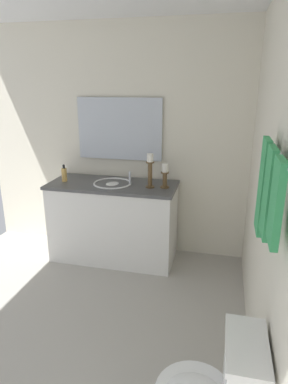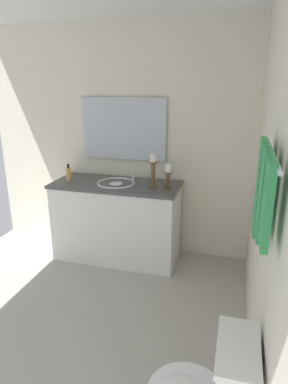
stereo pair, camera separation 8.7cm
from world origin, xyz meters
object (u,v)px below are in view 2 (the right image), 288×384
object	(u,v)px
sink_basin	(116,187)
towel_bar	(272,153)
vanity_cabinet	(117,221)
mirror	(124,129)
towel_center	(263,194)
soap_bottle	(69,174)
candle_holder_tall	(168,175)
towel_near_corner	(267,204)
candle_holder_short	(153,170)
towel_near_vanity	(260,188)

from	to	relation	value
sink_basin	towel_bar	xyz separation A→B (m)	(1.62, 1.34, 0.75)
vanity_cabinet	towel_bar	distance (m)	2.39
sink_basin	mirror	bearing A→B (deg)	-179.80
towel_center	towel_bar	bearing A→B (deg)	90.00
vanity_cabinet	soap_bottle	world-z (taller)	soap_bottle
mirror	vanity_cabinet	bearing A→B (deg)	-0.01
candle_holder_tall	towel_near_corner	world-z (taller)	towel_near_corner
sink_basin	towel_center	bearing A→B (deg)	39.18
sink_basin	towel_bar	distance (m)	2.23
sink_basin	mirror	distance (m)	0.63
sink_basin	candle_holder_short	size ratio (longest dim) A/B	1.18
towel_near_vanity	towel_near_corner	bearing A→B (deg)	0.00
towel_center	mirror	bearing A→B (deg)	-145.19
soap_bottle	towel_bar	distance (m)	2.53
vanity_cabinet	candle_holder_short	bearing A→B (deg)	85.37
candle_holder_tall	towel_center	bearing A→B (deg)	25.50
soap_bottle	towel_bar	size ratio (longest dim) A/B	0.24
candle_holder_short	soap_bottle	distance (m)	0.94
mirror	soap_bottle	size ratio (longest dim) A/B	5.15
towel_near_vanity	towel_center	distance (m)	0.25
towel_bar	towel_near_corner	xyz separation A→B (m)	(0.25, -0.02, -0.16)
mirror	towel_near_corner	xyz separation A→B (m)	(2.15, 1.32, 0.03)
towel_center	candle_holder_tall	bearing A→B (deg)	-154.50
candle_holder_short	towel_near_vanity	xyz separation A→B (m)	(1.34, 0.91, 0.29)
towel_near_corner	towel_near_vanity	bearing A→B (deg)	180.00
sink_basin	mirror	world-z (taller)	mirror
soap_bottle	towel_near_vanity	xyz separation A→B (m)	(1.34, 1.84, 0.40)
towel_near_vanity	towel_near_corner	distance (m)	0.50
soap_bottle	towel_bar	world-z (taller)	towel_bar
candle_holder_short	candle_holder_tall	bearing A→B (deg)	100.10
soap_bottle	towel_near_corner	world-z (taller)	towel_near_corner
soap_bottle	sink_basin	bearing A→B (deg)	93.43
soap_bottle	towel_center	bearing A→B (deg)	49.27
towel_near_vanity	vanity_cabinet	bearing A→B (deg)	-136.08
vanity_cabinet	candle_holder_tall	distance (m)	0.78
towel_near_corner	sink_basin	bearing A→B (deg)	-144.76
sink_basin	mirror	xyz separation A→B (m)	(-0.28, -0.00, 0.57)
mirror	soap_bottle	distance (m)	0.76
towel_near_vanity	sink_basin	bearing A→B (deg)	-136.10
candle_holder_short	towel_near_corner	bearing A→B (deg)	26.47
towel_near_vanity	towel_near_corner	size ratio (longest dim) A/B	1.47
candle_holder_tall	towel_near_vanity	size ratio (longest dim) A/B	0.47
sink_basin	towel_near_corner	bearing A→B (deg)	35.24
soap_bottle	towel_center	size ratio (longest dim) A/B	0.42
mirror	soap_bottle	bearing A→B (deg)	-59.25
towel_near_vanity	towel_near_corner	xyz separation A→B (m)	(0.50, 0.00, 0.08)
candle_holder_short	towel_near_vanity	distance (m)	1.65
towel_bar	vanity_cabinet	bearing A→B (deg)	-140.42
candle_holder_tall	towel_bar	distance (m)	1.89
vanity_cabinet	towel_near_corner	size ratio (longest dim) A/B	3.82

